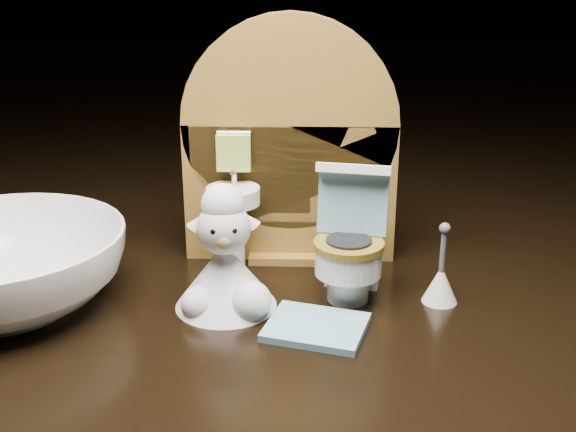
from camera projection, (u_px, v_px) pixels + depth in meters
The scene contains 6 objects.
backdrop_panel at pixel (289, 156), 0.44m from camera, with size 0.13×0.05×0.15m.
toy_toilet at pixel (351, 248), 0.40m from camera, with size 0.04×0.05×0.08m.
bath_mat at pixel (316, 327), 0.37m from camera, with size 0.05×0.04×0.00m, color #6E9DB0.
toilet_brush at pixel (441, 281), 0.40m from camera, with size 0.02×0.02×0.05m.
plush_lamb at pixel (225, 265), 0.39m from camera, with size 0.06×0.06×0.07m.
ceramic_bowl at pixel (1, 269), 0.39m from camera, with size 0.13×0.13×0.04m, color white.
Camera 1 is at (0.02, -0.36, 0.18)m, focal length 45.00 mm.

